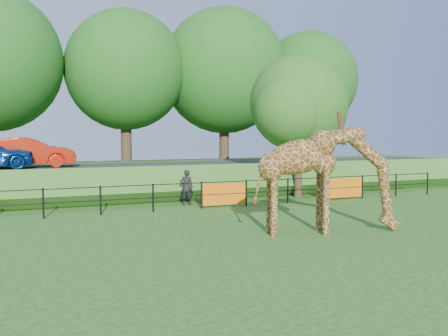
{
  "coord_description": "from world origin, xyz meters",
  "views": [
    {
      "loc": [
        -5.02,
        -10.66,
        3.04
      ],
      "look_at": [
        0.84,
        3.0,
        2.0
      ],
      "focal_mm": 40.0,
      "sensor_mm": 36.0,
      "label": 1
    }
  ],
  "objects_px": {
    "car_red": "(29,152)",
    "tree_east": "(300,107)",
    "giraffe": "(327,180)",
    "visitor": "(187,187)"
  },
  "relations": [
    {
      "from": "car_red",
      "to": "tree_east",
      "type": "relative_size",
      "value": 0.64
    },
    {
      "from": "giraffe",
      "to": "visitor",
      "type": "distance_m",
      "value": 7.68
    },
    {
      "from": "giraffe",
      "to": "tree_east",
      "type": "distance_m",
      "value": 8.99
    },
    {
      "from": "visitor",
      "to": "tree_east",
      "type": "xyz_separation_m",
      "value": [
        5.79,
        0.34,
        3.53
      ]
    },
    {
      "from": "car_red",
      "to": "tree_east",
      "type": "distance_m",
      "value": 13.03
    },
    {
      "from": "giraffe",
      "to": "tree_east",
      "type": "xyz_separation_m",
      "value": [
        3.8,
        7.71,
        2.65
      ]
    },
    {
      "from": "giraffe",
      "to": "car_red",
      "type": "relative_size",
      "value": 1.06
    },
    {
      "from": "car_red",
      "to": "tree_east",
      "type": "bearing_deg",
      "value": -109.56
    },
    {
      "from": "visitor",
      "to": "car_red",
      "type": "bearing_deg",
      "value": -21.21
    },
    {
      "from": "car_red",
      "to": "giraffe",
      "type": "bearing_deg",
      "value": -144.32
    }
  ]
}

